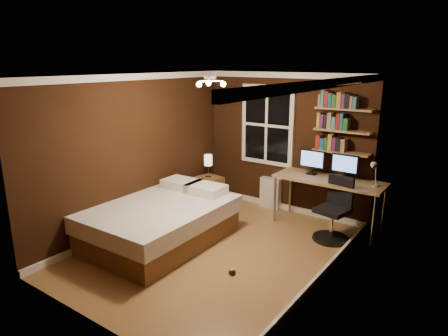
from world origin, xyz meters
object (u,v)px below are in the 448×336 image
Objects in this scene: nightstand at (208,191)px; desk_lamp at (375,174)px; bedside_lamp at (208,166)px; monitor_right at (345,167)px; bed at (161,222)px; office_chair at (334,216)px; desk at (329,182)px; monitor_left at (312,162)px; radiator at (270,193)px.

nightstand is 3.06m from desk_lamp.
monitor_right reaches higher than bedside_lamp.
office_chair is at bearing 35.84° from bed.
desk_lamp reaches higher than desk.
office_chair is (-0.46, -0.33, -0.68)m from desk_lamp.
monitor_right is 0.54m from desk_lamp.
desk_lamp reaches higher than nightstand.
monitor_right is (0.20, 0.09, 0.27)m from desk.
bedside_lamp reaches higher than nightstand.
bed is at bearing -125.93° from monitor_left.
monitor_left is 1.03m from office_chair.
monitor_right is at bearing -6.27° from radiator.
monitor_right reaches higher than office_chair.
monitor_left is at bearing 165.87° from desk.
radiator is 1.34× the size of monitor_left.
desk_lamp reaches higher than office_chair.
bedside_lamp is 0.99× the size of desk_lamp.
nightstand is 0.32× the size of desk.
monitor_left is at bearing 171.41° from desk_lamp.
monitor_left is 0.44× the size of office_chair.
monitor_left is 0.55m from monitor_right.
monitor_left reaches higher than desk.
monitor_right reaches higher than desk.
office_chair is at bearing 6.64° from nightstand.
radiator is 1.32× the size of desk_lamp.
radiator is at bearing 28.60° from bedside_lamp.
desk_lamp is (0.72, -0.07, 0.28)m from desk.
desk_lamp is (2.57, 1.92, 0.74)m from bed.
nightstand is 1.27× the size of desk_lamp.
bedside_lamp is at bearing -167.78° from monitor_left.
office_chair is at bearing -83.76° from monitor_right.
office_chair is at bearing -23.81° from radiator.
desk reaches higher than radiator.
bedside_lamp reaches higher than radiator.
bed is 5.12× the size of monitor_right.
bed is 2.67m from monitor_left.
bedside_lamp is at bearing -171.85° from desk.
desk is (1.20, -0.24, 0.49)m from radiator.
desk is 0.45m from monitor_left.
desk_lamp reaches higher than monitor_left.
office_chair reaches higher than nightstand.
monitor_left is (1.89, 0.41, 0.77)m from nightstand.
monitor_right is at bearing 18.02° from nightstand.
bedside_lamp is 1.27m from radiator.
monitor_right is 0.44× the size of office_chair.
desk is at bearing 8.15° from bedside_lamp.
bed is at bearing -106.30° from radiator.
desk is at bearing -14.13° from monitor_left.
bedside_lamp is 0.25× the size of desk.
bedside_lamp is 2.53m from office_chair.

